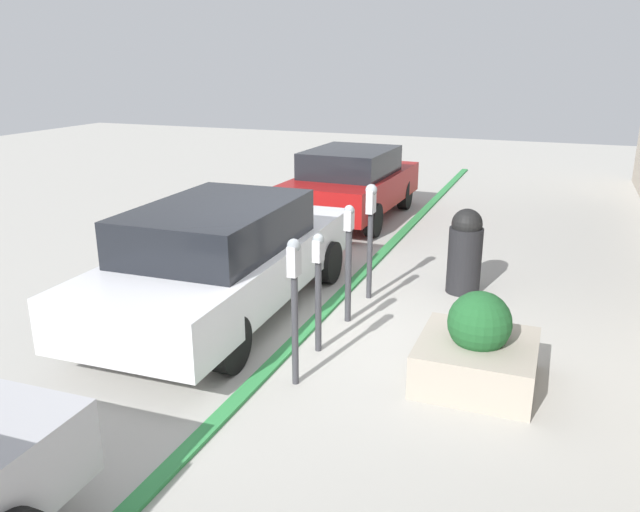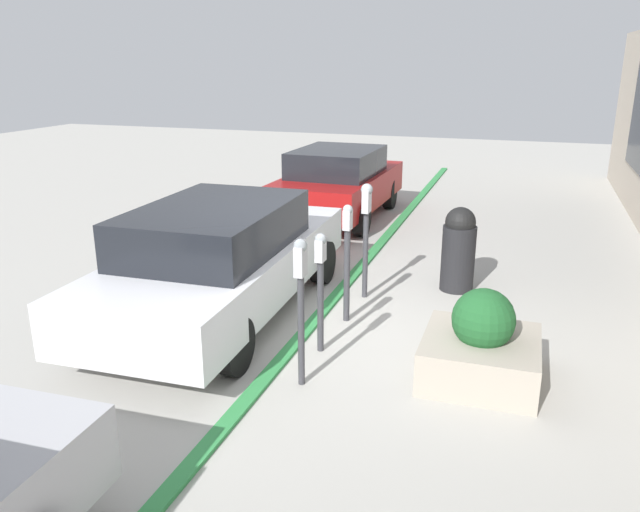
# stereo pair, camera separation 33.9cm
# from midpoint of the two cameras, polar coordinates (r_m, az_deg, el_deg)

# --- Properties ---
(ground_plane) EXTENTS (40.00, 40.00, 0.00)m
(ground_plane) POSITION_cam_midpoint_polar(r_m,az_deg,el_deg) (7.62, 0.74, -6.86)
(ground_plane) COLOR #ADAAA3
(curb_strip) EXTENTS (24.50, 0.16, 0.04)m
(curb_strip) POSITION_cam_midpoint_polar(r_m,az_deg,el_deg) (7.64, 0.18, -6.64)
(curb_strip) COLOR #338C47
(curb_strip) RESTS_ON ground_plane
(parking_meter_nearest) EXTENTS (0.16, 0.13, 1.53)m
(parking_meter_nearest) POSITION_cam_midpoint_polar(r_m,az_deg,el_deg) (6.05, -0.75, -3.09)
(parking_meter_nearest) COLOR #38383D
(parking_meter_nearest) RESTS_ON ground_plane
(parking_meter_second) EXTENTS (0.15, 0.13, 1.37)m
(parking_meter_second) POSITION_cam_midpoint_polar(r_m,az_deg,el_deg) (6.80, 1.27, -1.95)
(parking_meter_second) COLOR #38383D
(parking_meter_second) RESTS_ON ground_plane
(parking_meter_middle) EXTENTS (0.14, 0.12, 1.49)m
(parking_meter_middle) POSITION_cam_midpoint_polar(r_m,az_deg,el_deg) (7.61, 3.91, 0.33)
(parking_meter_middle) COLOR #38383D
(parking_meter_middle) RESTS_ON ground_plane
(parking_meter_fourth) EXTENTS (0.18, 0.16, 1.59)m
(parking_meter_fourth) POSITION_cam_midpoint_polar(r_m,az_deg,el_deg) (8.35, 5.81, 3.16)
(parking_meter_fourth) COLOR #38383D
(parking_meter_fourth) RESTS_ON ground_plane
(planter_box) EXTENTS (1.19, 1.15, 0.97)m
(planter_box) POSITION_cam_midpoint_polar(r_m,az_deg,el_deg) (6.58, 15.63, -8.34)
(planter_box) COLOR #A39989
(planter_box) RESTS_ON ground_plane
(parked_car_middle) EXTENTS (4.81, 1.96, 1.46)m
(parked_car_middle) POSITION_cam_midpoint_polar(r_m,az_deg,el_deg) (7.99, -7.54, 0.01)
(parked_car_middle) COLOR silver
(parked_car_middle) RESTS_ON ground_plane
(parked_car_rear) EXTENTS (3.92, 1.86, 1.44)m
(parked_car_rear) POSITION_cam_midpoint_polar(r_m,az_deg,el_deg) (12.78, 3.72, 6.72)
(parked_car_rear) COLOR maroon
(parked_car_rear) RESTS_ON ground_plane
(trash_bin) EXTENTS (0.47, 0.47, 1.20)m
(trash_bin) POSITION_cam_midpoint_polar(r_m,az_deg,el_deg) (8.93, 14.19, 0.46)
(trash_bin) COLOR black
(trash_bin) RESTS_ON ground_plane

